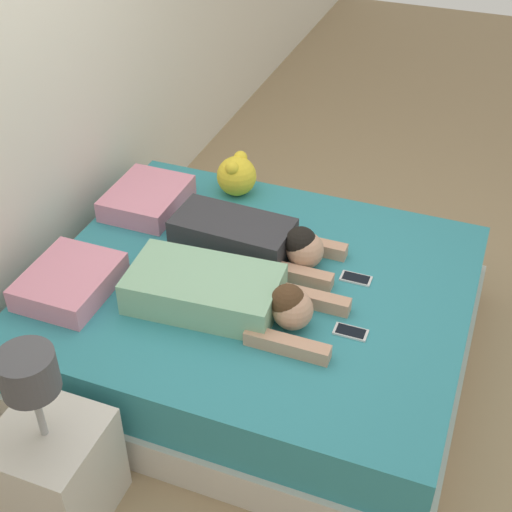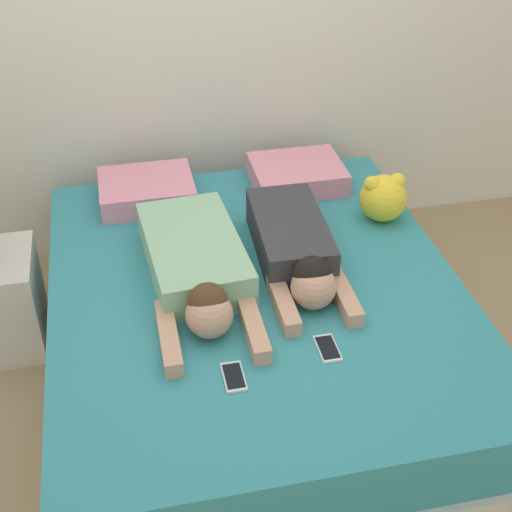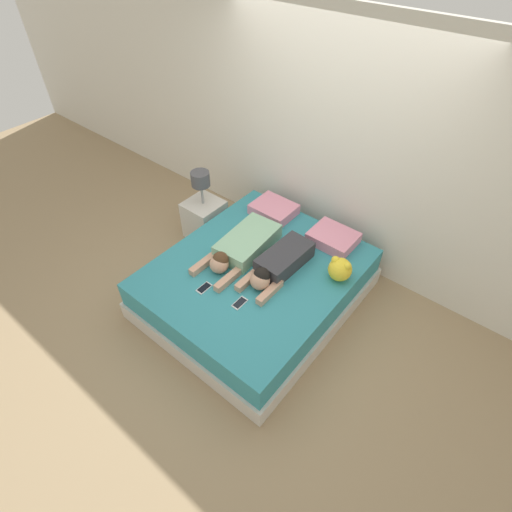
{
  "view_description": "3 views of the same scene",
  "coord_description": "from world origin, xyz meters",
  "views": [
    {
      "loc": [
        -2.54,
        -0.97,
        2.7
      ],
      "look_at": [
        0.0,
        0.0,
        0.64
      ],
      "focal_mm": 50.0,
      "sensor_mm": 36.0,
      "label": 1
    },
    {
      "loc": [
        -0.51,
        -2.38,
        2.37
      ],
      "look_at": [
        0.0,
        0.0,
        0.64
      ],
      "focal_mm": 50.0,
      "sensor_mm": 36.0,
      "label": 2
    },
    {
      "loc": [
        1.78,
        -2.17,
        3.31
      ],
      "look_at": [
        0.0,
        0.0,
        0.64
      ],
      "focal_mm": 28.0,
      "sensor_mm": 36.0,
      "label": 3
    }
  ],
  "objects": [
    {
      "name": "person_right",
      "position": [
        0.2,
        0.09,
        0.58
      ],
      "size": [
        0.33,
        0.88,
        0.22
      ],
      "color": "#333338",
      "rests_on": "bed"
    },
    {
      "name": "cell_phone_left",
      "position": [
        -0.2,
        -0.53,
        0.49
      ],
      "size": [
        0.08,
        0.15,
        0.01
      ],
      "color": "silver",
      "rests_on": "bed"
    },
    {
      "name": "wall_back",
      "position": [
        0.0,
        1.21,
        1.3
      ],
      "size": [
        12.0,
        0.06,
        2.6
      ],
      "color": "silver",
      "rests_on": "ground_plane"
    },
    {
      "name": "bed",
      "position": [
        0.0,
        0.0,
        0.24
      ],
      "size": [
        1.81,
        2.12,
        0.49
      ],
      "color": "beige",
      "rests_on": "ground_plane"
    },
    {
      "name": "plush_toy",
      "position": [
        0.71,
        0.39,
        0.61
      ],
      "size": [
        0.23,
        0.23,
        0.24
      ],
      "color": "yellow",
      "rests_on": "bed"
    },
    {
      "name": "ground_plane",
      "position": [
        0.0,
        0.0,
        0.0
      ],
      "size": [
        12.0,
        12.0,
        0.0
      ],
      "primitive_type": "plane",
      "color": "#9E8460"
    },
    {
      "name": "person_left",
      "position": [
        -0.24,
        0.06,
        0.57
      ],
      "size": [
        0.44,
        1.03,
        0.22
      ],
      "color": "#8CBF99",
      "rests_on": "bed"
    },
    {
      "name": "pillow_head_left",
      "position": [
        -0.39,
        0.81,
        0.55
      ],
      "size": [
        0.47,
        0.39,
        0.12
      ],
      "color": "pink",
      "rests_on": "bed"
    },
    {
      "name": "cell_phone_right",
      "position": [
        0.18,
        -0.46,
        0.49
      ],
      "size": [
        0.08,
        0.15,
        0.01
      ],
      "color": "silver",
      "rests_on": "bed"
    },
    {
      "name": "pillow_head_right",
      "position": [
        0.39,
        0.81,
        0.55
      ],
      "size": [
        0.47,
        0.39,
        0.12
      ],
      "color": "pink",
      "rests_on": "bed"
    }
  ]
}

